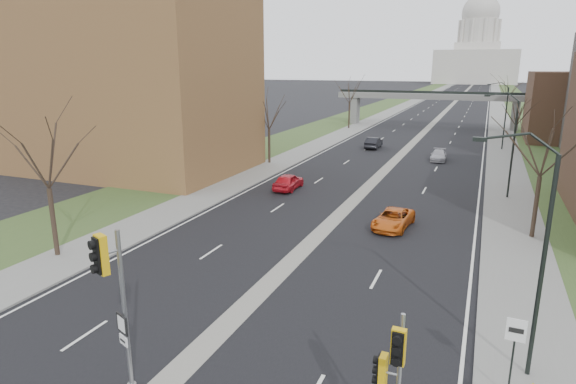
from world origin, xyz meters
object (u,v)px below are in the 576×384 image
Objects in this scene: speed_limit_sign at (514,344)px; car_left_far at (374,143)px; signal_pole_median at (112,285)px; car_right_mid at (438,155)px; car_right_near at (393,219)px; signal_pole_right at (392,369)px; car_left_near at (288,181)px.

car_left_far is (-15.39, 48.50, -1.35)m from speed_limit_sign.
signal_pole_median is at bearing -156.81° from speed_limit_sign.
speed_limit_sign reaches higher than car_left_far.
signal_pole_median is 13.17m from speed_limit_sign.
signal_pole_median is 1.29× the size of car_left_far.
car_right_near is at bearing -93.52° from car_right_mid.
speed_limit_sign is 0.68× the size of car_right_mid.
speed_limit_sign is (3.24, 4.21, -0.91)m from signal_pole_right.
car_right_mid is (-3.15, 47.02, -2.39)m from signal_pole_right.
signal_pole_right is at bearing -125.64° from speed_limit_sign.
signal_pole_right is 1.08× the size of car_right_mid.
car_right_near is (-3.59, 20.49, -2.37)m from signal_pole_right.
car_left_near is at bearing 119.07° from signal_pole_right.
car_left_near is 1.02× the size of car_right_mid.
signal_pole_right reaches higher than car_right_near.
car_right_mid is (-6.39, 42.82, -1.48)m from speed_limit_sign.
speed_limit_sign is at bearing -61.37° from car_right_near.
signal_pole_right is 31.16m from car_left_near.
car_left_far is at bearing 109.55° from speed_limit_sign.
car_right_mid is (5.75, 47.54, -3.45)m from signal_pole_median.
signal_pole_median is at bearing 93.77° from car_left_far.
car_left_near is (-5.42, 28.09, -3.33)m from signal_pole_median.
car_left_near is at bearing 152.43° from car_right_near.
signal_pole_right is at bearing -88.72° from car_right_mid.
car_right_near is (-6.83, 16.29, -1.46)m from speed_limit_sign.
car_left_near is (-14.32, 27.58, -2.27)m from signal_pole_right.
speed_limit_sign is 43.32m from car_right_mid.
signal_pole_median is 48.01m from car_right_mid.
signal_pole_median reaches higher than car_right_mid.
speed_limit_sign is 0.63× the size of car_left_far.
signal_pole_right is 5.38m from speed_limit_sign.
car_left_near is at bearing -122.44° from car_right_mid.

